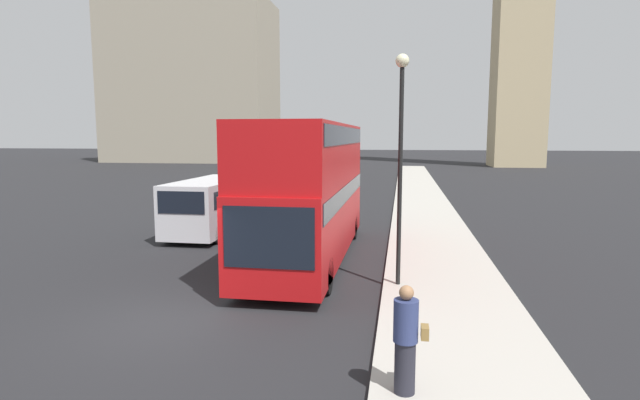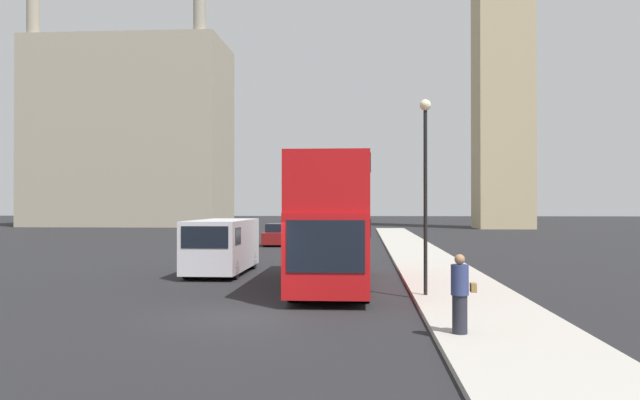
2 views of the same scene
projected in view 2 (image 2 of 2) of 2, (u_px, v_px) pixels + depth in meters
The scene contains 8 objects.
ground_plane at pixel (236, 315), 16.85m from camera, with size 300.00×300.00×0.00m, color black.
sidewalk_strip at pixel (488, 316), 16.38m from camera, with size 3.41×120.00×0.15m.
building_block_distant at pixel (131, 135), 89.29m from camera, with size 26.99×13.85×31.81m.
red_double_decker_bus at pixel (334, 217), 22.86m from camera, with size 2.57×10.60×4.60m.
white_van at pixel (222, 245), 26.98m from camera, with size 2.21×6.09×2.34m.
pedestrian at pixel (460, 294), 13.76m from camera, with size 0.55×0.39×1.75m.
street_lamp at pixel (425, 168), 19.71m from camera, with size 0.36×0.36×6.19m.
parked_sedan at pixel (278, 236), 45.98m from camera, with size 1.81×4.33×1.60m.
Camera 2 is at (3.43, -16.67, 3.00)m, focal length 35.00 mm.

